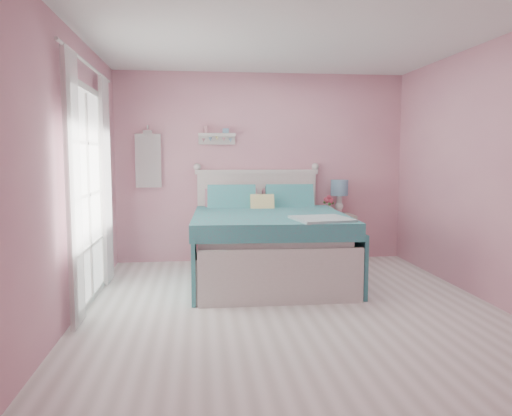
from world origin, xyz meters
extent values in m
plane|color=beige|center=(0.00, 0.00, 0.00)|extent=(4.50, 4.50, 0.00)
plane|color=#C77E95|center=(0.00, 2.25, 1.30)|extent=(4.00, 0.00, 4.00)
plane|color=#C77E95|center=(0.00, -2.25, 1.30)|extent=(4.00, 0.00, 4.00)
plane|color=#C77E95|center=(-2.00, 0.00, 1.30)|extent=(0.00, 4.50, 4.50)
plane|color=#C77E95|center=(2.00, 0.00, 1.30)|extent=(0.00, 4.50, 4.50)
plane|color=white|center=(0.00, 0.00, 2.60)|extent=(4.50, 4.50, 0.00)
cube|color=silver|center=(-0.08, 1.12, 0.23)|extent=(1.69, 2.18, 0.46)
cube|color=silver|center=(-0.07, 1.12, 0.54)|extent=(1.63, 2.12, 0.16)
cube|color=silver|center=(-0.08, 2.19, 0.61)|extent=(1.64, 0.07, 1.21)
cube|color=silver|center=(-0.07, 2.19, 1.24)|extent=(1.70, 0.09, 0.06)
cube|color=silver|center=(-0.08, 0.06, 0.28)|extent=(1.64, 0.06, 0.56)
cube|color=teal|center=(-0.07, 0.97, 0.71)|extent=(1.80, 1.93, 0.18)
cube|color=#C68090|center=(-0.46, 1.87, 0.82)|extent=(0.69, 0.30, 0.43)
cube|color=#C68090|center=(0.31, 1.87, 0.82)|extent=(0.69, 0.30, 0.43)
cube|color=#CCBC59|center=(-0.08, 1.59, 0.82)|extent=(0.31, 0.23, 0.31)
cube|color=beige|center=(1.02, 2.01, 0.33)|extent=(0.45, 0.42, 0.66)
cube|color=silver|center=(1.02, 1.81, 0.53)|extent=(0.39, 0.02, 0.16)
sphere|color=white|center=(1.02, 1.79, 0.53)|extent=(0.03, 0.03, 0.03)
cylinder|color=white|center=(1.06, 2.05, 0.67)|extent=(0.15, 0.15, 0.02)
cylinder|color=white|center=(1.06, 2.05, 0.80)|extent=(0.08, 0.08, 0.26)
cylinder|color=#709DBC|center=(1.06, 2.05, 1.03)|extent=(0.24, 0.24, 0.22)
imported|color=white|center=(0.90, 2.00, 0.74)|extent=(0.20, 0.20, 0.17)
imported|color=pink|center=(1.00, 1.89, 0.69)|extent=(0.12, 0.12, 0.07)
sphere|color=#C6435B|center=(0.90, 2.00, 0.90)|extent=(0.06, 0.06, 0.06)
sphere|color=#C6435B|center=(0.94, 2.02, 0.86)|extent=(0.06, 0.06, 0.06)
sphere|color=#C6435B|center=(0.86, 2.01, 0.87)|extent=(0.06, 0.06, 0.06)
sphere|color=#C6435B|center=(0.92, 1.97, 0.84)|extent=(0.06, 0.06, 0.06)
sphere|color=#C6435B|center=(0.87, 1.98, 0.85)|extent=(0.06, 0.06, 0.06)
cube|color=silver|center=(-0.62, 2.17, 1.75)|extent=(0.50, 0.14, 0.04)
cube|color=silver|center=(-0.62, 2.23, 1.68)|extent=(0.50, 0.03, 0.12)
cylinder|color=#D18C99|center=(-0.78, 2.17, 1.82)|extent=(0.06, 0.06, 0.10)
cube|color=#709DBC|center=(-0.51, 2.17, 1.80)|extent=(0.08, 0.06, 0.07)
cube|color=white|center=(-1.55, 2.18, 1.40)|extent=(0.34, 0.03, 0.72)
cube|color=silver|center=(-1.97, 0.40, 2.13)|extent=(0.04, 1.32, 0.06)
cube|color=silver|center=(-1.97, 0.40, 0.03)|extent=(0.04, 1.32, 0.06)
cube|color=silver|center=(-1.97, -0.23, 1.05)|extent=(0.04, 0.06, 2.10)
cube|color=silver|center=(-1.97, 1.03, 1.05)|extent=(0.04, 0.06, 2.10)
cube|color=white|center=(-1.97, 0.40, 1.08)|extent=(0.02, 1.20, 2.04)
cube|color=white|center=(-1.92, -0.34, 1.18)|extent=(0.04, 0.40, 2.32)
cube|color=white|center=(-1.92, 1.14, 1.18)|extent=(0.04, 0.40, 2.32)
camera|label=1|loc=(-0.87, -4.67, 1.47)|focal=35.00mm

